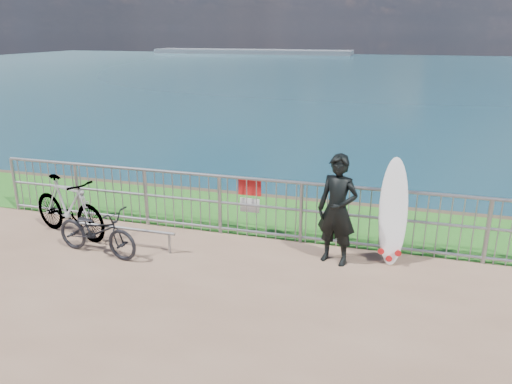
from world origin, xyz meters
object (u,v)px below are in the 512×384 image
(surfboard, at_px, (393,216))
(surfer, at_px, (337,210))
(bicycle_far, at_px, (69,207))
(bicycle_near, at_px, (97,231))

(surfboard, bearing_deg, surfer, -162.57)
(surfer, bearing_deg, bicycle_far, -160.32)
(surfer, xyz_separation_m, bicycle_near, (-3.84, -0.83, -0.48))
(bicycle_near, height_order, bicycle_far, bicycle_far)
(surfer, distance_m, bicycle_far, 4.79)
(surfer, distance_m, surfboard, 0.89)
(bicycle_near, relative_size, bicycle_far, 0.86)
(bicycle_near, xyz_separation_m, bicycle_far, (-0.92, 0.56, 0.14))
(surfboard, relative_size, bicycle_far, 0.93)
(surfboard, distance_m, bicycle_near, 4.83)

